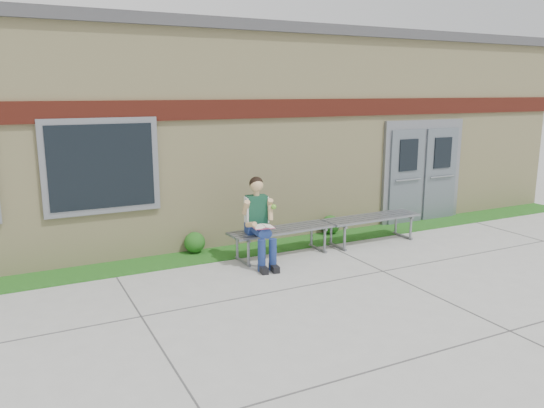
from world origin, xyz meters
TOP-DOWN VIEW (x-y plane):
  - ground at (0.00, 0.00)m, footprint 80.00×80.00m
  - grass_strip at (0.00, 2.60)m, footprint 16.00×0.80m
  - school_building at (-0.00, 5.99)m, footprint 16.20×6.22m
  - bench_left at (-0.11, 2.00)m, footprint 2.00×0.64m
  - bench_right at (1.89, 2.00)m, footprint 2.02×0.59m
  - girl at (-0.66, 1.77)m, footprint 0.54×0.93m
  - shrub_mid at (-1.46, 2.85)m, footprint 0.38×0.38m
  - shrub_east at (1.49, 2.85)m, footprint 0.38×0.38m

SIDE VIEW (x-z plane):
  - ground at x=0.00m, z-range 0.00..0.00m
  - grass_strip at x=0.00m, z-range 0.00..0.02m
  - shrub_east at x=1.49m, z-range 0.02..0.40m
  - shrub_mid at x=-1.46m, z-range 0.02..0.40m
  - bench_left at x=-0.11m, z-range 0.14..0.65m
  - bench_right at x=1.89m, z-range 0.14..0.67m
  - girl at x=-0.66m, z-range 0.04..1.54m
  - school_building at x=0.00m, z-range 0.00..4.20m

